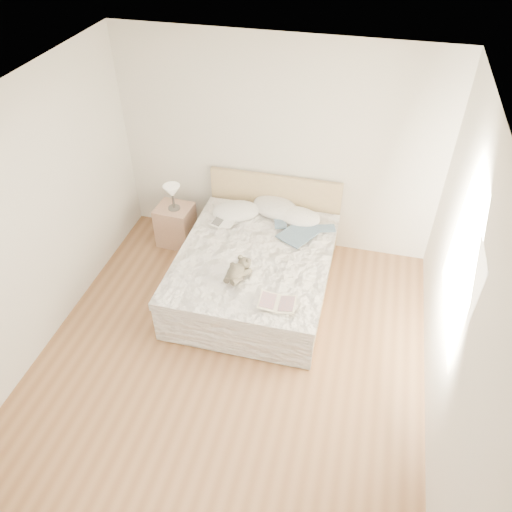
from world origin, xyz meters
name	(u,v)px	position (x,y,z in m)	size (l,w,h in m)	color
floor	(229,363)	(0.00, 0.00, 0.00)	(4.00, 4.50, 0.00)	brown
ceiling	(215,122)	(0.00, 0.00, 2.70)	(4.00, 4.50, 0.00)	white
wall_back	(277,148)	(0.00, 2.25, 1.35)	(4.00, 0.02, 2.70)	silver
wall_left	(23,233)	(-2.00, 0.00, 1.35)	(0.02, 4.50, 2.70)	silver
wall_right	(461,306)	(2.00, 0.00, 1.35)	(0.02, 4.50, 2.70)	silver
window	(461,272)	(1.99, 0.30, 1.45)	(0.02, 1.30, 1.10)	white
bed	(256,268)	(0.00, 1.19, 0.31)	(1.72, 2.14, 1.00)	tan
nightstand	(176,225)	(-1.27, 1.81, 0.28)	(0.45, 0.40, 0.56)	tan
table_lamp	(172,192)	(-1.25, 1.79, 0.81)	(0.28, 0.28, 0.34)	#4A4540
pillow_left	(236,211)	(-0.42, 1.82, 0.64)	(0.60, 0.42, 0.18)	white
pillow_middle	(276,207)	(0.05, 2.02, 0.64)	(0.64, 0.45, 0.19)	silver
pillow_right	(299,217)	(0.37, 1.89, 0.64)	(0.54, 0.38, 0.16)	white
blouse	(300,233)	(0.44, 1.58, 0.63)	(0.54, 0.57, 0.02)	#384F64
photo_book	(223,224)	(-0.51, 1.54, 0.63)	(0.28, 0.19, 0.02)	white
childrens_book	(277,303)	(0.42, 0.37, 0.63)	(0.39, 0.27, 0.03)	#F7F0CA
teddy_bear	(236,277)	(-0.08, 0.63, 0.65)	(0.23, 0.33, 0.17)	brown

